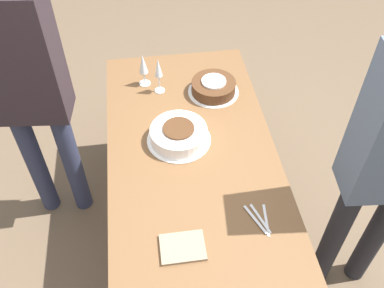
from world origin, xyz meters
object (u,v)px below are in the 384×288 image
(cake_front_chocolate, at_px, (214,87))
(wine_glass_near, at_px, (158,70))
(wine_glass_far, at_px, (143,65))
(cake_center_white, at_px, (179,135))
(person_watching, at_px, (24,81))

(cake_front_chocolate, bearing_deg, wine_glass_near, 79.69)
(cake_front_chocolate, relative_size, wine_glass_far, 1.44)
(cake_front_chocolate, bearing_deg, cake_center_white, 145.49)
(wine_glass_far, xyz_separation_m, person_watching, (-0.26, 0.60, 0.16))
(cake_center_white, xyz_separation_m, person_watching, (0.24, 0.75, 0.25))
(cake_center_white, height_order, wine_glass_near, wine_glass_near)
(cake_front_chocolate, relative_size, wine_glass_near, 1.31)
(cake_center_white, height_order, wine_glass_far, wine_glass_far)
(person_watching, bearing_deg, cake_center_white, -11.83)
(person_watching, bearing_deg, wine_glass_near, 20.72)
(cake_front_chocolate, xyz_separation_m, wine_glass_near, (0.06, 0.31, 0.12))
(wine_glass_near, distance_m, wine_glass_far, 0.12)
(cake_front_chocolate, distance_m, wine_glass_far, 0.43)
(cake_center_white, relative_size, wine_glass_near, 1.49)
(cake_center_white, bearing_deg, cake_front_chocolate, -34.51)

